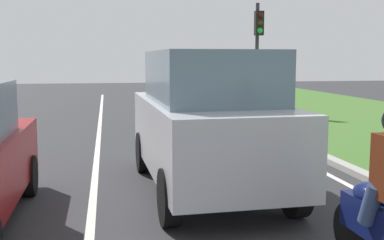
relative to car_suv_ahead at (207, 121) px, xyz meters
name	(u,v)px	position (x,y,z in m)	size (l,w,h in m)	color
ground_plane	(125,138)	(-1.13, 5.54, -1.17)	(60.00, 60.00, 0.00)	#2D2D30
lane_line_center	(99,139)	(-1.83, 5.54, -1.16)	(0.12, 32.00, 0.01)	silver
lane_line_right_edge	(251,134)	(2.47, 5.54, -1.16)	(0.12, 32.00, 0.01)	silver
curb_right	(267,132)	(2.97, 5.54, -1.11)	(0.24, 48.00, 0.12)	#9E9B93
car_suv_ahead	(207,121)	(0.00, 0.00, 0.00)	(2.09, 4.56, 2.28)	#B7BABF
traffic_light_near_right	(258,41)	(4.09, 9.99, 1.67)	(0.32, 0.50, 4.24)	#2D2D2D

